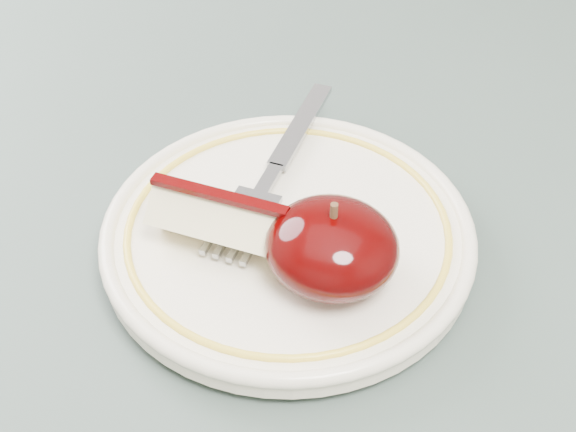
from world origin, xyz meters
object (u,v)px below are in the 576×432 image
(fork, at_px, (276,168))
(apple_half, at_px, (332,247))
(table, at_px, (192,344))
(plate, at_px, (288,234))

(fork, bearing_deg, apple_half, -139.76)
(table, xyz_separation_m, apple_half, (0.09, -0.00, 0.13))
(table, bearing_deg, apple_half, -1.61)
(table, distance_m, fork, 0.13)
(table, height_order, fork, fork)
(fork, bearing_deg, table, 150.38)
(plate, relative_size, apple_half, 3.03)
(plate, bearing_deg, fork, 120.15)
(table, xyz_separation_m, fork, (0.03, 0.06, 0.11))
(plate, xyz_separation_m, apple_half, (0.03, -0.02, 0.03))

